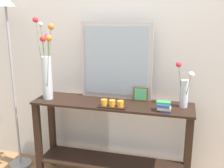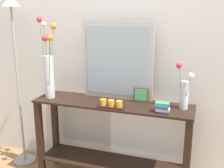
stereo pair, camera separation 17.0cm
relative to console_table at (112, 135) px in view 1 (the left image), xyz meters
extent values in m
cube|color=silver|center=(0.00, 0.31, 0.84)|extent=(6.40, 0.08, 2.70)
cube|color=black|center=(0.00, 0.00, 0.32)|extent=(1.49, 0.38, 0.02)
cube|color=black|center=(0.00, 0.00, -0.29)|extent=(1.43, 0.34, 0.02)
cube|color=black|center=(-0.71, -0.15, -0.10)|extent=(0.06, 0.06, 0.82)
cube|color=black|center=(0.71, -0.15, -0.10)|extent=(0.06, 0.06, 0.82)
cube|color=black|center=(-0.71, 0.15, -0.10)|extent=(0.06, 0.06, 0.82)
cube|color=black|center=(0.71, 0.15, -0.10)|extent=(0.06, 0.06, 0.82)
cube|color=#B7B2AD|center=(0.00, 0.16, 0.69)|extent=(0.69, 0.03, 0.73)
cube|color=#9EADB7|center=(0.00, 0.14, 0.69)|extent=(0.61, 0.00, 0.65)
cylinder|color=silver|center=(-0.63, -0.04, 0.53)|extent=(0.09, 0.09, 0.41)
cylinder|color=#4C753D|center=(-0.66, -0.01, 0.69)|extent=(0.08, 0.08, 0.68)
sphere|color=silver|center=(-0.70, 0.03, 1.03)|extent=(0.04, 0.04, 0.04)
cylinder|color=#4C753D|center=(-0.63, -0.06, 0.63)|extent=(0.01, 0.04, 0.56)
sphere|color=red|center=(-0.63, -0.07, 0.91)|extent=(0.06, 0.06, 0.06)
cylinder|color=#4C753D|center=(-0.61, -0.01, 0.68)|extent=(0.05, 0.08, 0.66)
sphere|color=orange|center=(-0.59, 0.03, 1.01)|extent=(0.06, 0.06, 0.06)
cylinder|color=#4C753D|center=(-0.72, 0.03, 0.71)|extent=(0.15, 0.16, 0.72)
sphere|color=red|center=(-0.79, 0.11, 1.07)|extent=(0.06, 0.06, 0.06)
cylinder|color=#4C753D|center=(-0.60, -0.03, 0.64)|extent=(0.02, 0.01, 0.59)
sphere|color=#EA4275|center=(-0.60, -0.03, 0.93)|extent=(0.05, 0.05, 0.05)
cylinder|color=#4C753D|center=(-0.58, -0.11, 0.64)|extent=(0.11, 0.11, 0.58)
sphere|color=orange|center=(-0.52, -0.16, 0.92)|extent=(0.06, 0.06, 0.06)
cylinder|color=silver|center=(0.64, 0.05, 0.45)|extent=(0.07, 0.07, 0.24)
cylinder|color=#4C753D|center=(0.66, 0.01, 0.49)|extent=(0.05, 0.06, 0.29)
sphere|color=silver|center=(0.69, -0.02, 0.64)|extent=(0.05, 0.05, 0.05)
cylinder|color=#4C753D|center=(0.60, 0.06, 0.52)|extent=(0.06, 0.04, 0.36)
sphere|color=red|center=(0.58, 0.07, 0.70)|extent=(0.05, 0.05, 0.05)
cube|color=black|center=(0.03, -0.12, 0.33)|extent=(0.24, 0.09, 0.01)
cylinder|color=orange|center=(-0.04, -0.12, 0.37)|extent=(0.06, 0.06, 0.05)
cylinder|color=orange|center=(0.03, -0.12, 0.37)|extent=(0.06, 0.06, 0.05)
cylinder|color=orange|center=(0.11, -0.12, 0.37)|extent=(0.06, 0.06, 0.05)
cube|color=brown|center=(0.25, 0.11, 0.39)|extent=(0.14, 0.01, 0.13)
cube|color=#51C072|center=(0.25, 0.10, 0.39)|extent=(0.11, 0.00, 0.11)
cube|color=#2D519E|center=(0.49, -0.10, 0.33)|extent=(0.09, 0.08, 0.02)
cube|color=#B2A893|center=(0.48, -0.11, 0.35)|extent=(0.11, 0.08, 0.02)
cube|color=#2D519E|center=(0.48, -0.10, 0.38)|extent=(0.11, 0.09, 0.03)
cube|color=#388E56|center=(0.48, -0.10, 0.40)|extent=(0.12, 0.07, 0.02)
cylinder|color=#9E9EA3|center=(-1.07, 0.05, -0.50)|extent=(0.24, 0.24, 0.02)
cylinder|color=#9E9EA3|center=(-1.07, 0.05, 0.35)|extent=(0.02, 0.02, 1.68)
cone|color=beige|center=(-1.07, 0.05, 1.24)|extent=(0.18, 0.18, 0.10)
camera|label=1|loc=(0.61, -2.34, 1.15)|focal=44.15mm
camera|label=2|loc=(0.77, -2.29, 1.15)|focal=44.15mm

